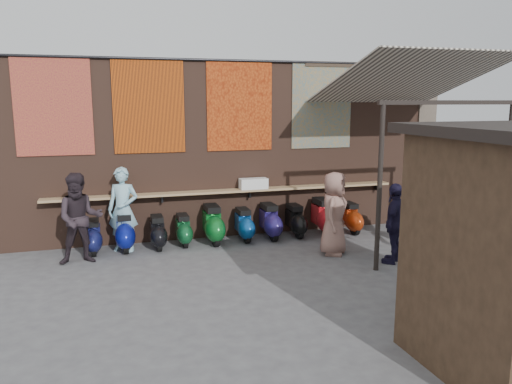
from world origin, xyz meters
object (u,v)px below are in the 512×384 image
scooter_stool_5 (244,225)px  diner_right (80,219)px  shopper_navy (395,223)px  shopper_grey (459,214)px  scooter_stool_6 (270,222)px  shelf_box (253,184)px  scooter_stool_3 (183,230)px  diner_left (123,210)px  scooter_stool_7 (295,221)px  scooter_stool_1 (125,232)px  shopper_tan (334,213)px  scooter_stool_8 (324,217)px  scooter_stool_9 (350,218)px  scooter_stool_0 (93,237)px  scooter_stool_2 (158,233)px  scooter_stool_4 (213,225)px

scooter_stool_5 → diner_right: bearing=-169.5°
shopper_navy → shopper_grey: bearing=131.6°
scooter_stool_6 → shopper_grey: shopper_grey is taller
diner_right → shopper_grey: shopper_grey is taller
shelf_box → scooter_stool_3: shelf_box is taller
diner_right → shopper_navy: 6.05m
scooter_stool_5 → diner_left: (-2.61, -0.04, 0.53)m
scooter_stool_7 → scooter_stool_1: bearing=-179.8°
scooter_stool_1 → shopper_tan: shopper_tan is taller
scooter_stool_3 → diner_left: diner_left is taller
scooter_stool_5 → shopper_grey: shopper_grey is taller
shelf_box → scooter_stool_8: bearing=-11.5°
scooter_stool_7 → scooter_stool_9: scooter_stool_7 is taller
scooter_stool_0 → scooter_stool_3: size_ratio=1.04×
scooter_stool_7 → diner_left: diner_left is taller
shelf_box → scooter_stool_0: bearing=-175.0°
scooter_stool_9 → shopper_navy: 2.31m
scooter_stool_8 → diner_right: size_ratio=0.50×
scooter_stool_1 → shopper_tan: (4.09, -1.48, 0.46)m
diner_right → scooter_stool_0: bearing=69.0°
scooter_stool_0 → scooter_stool_7: scooter_stool_7 is taller
scooter_stool_1 → diner_right: 1.15m
scooter_stool_2 → shopper_tan: shopper_tan is taller
scooter_stool_0 → scooter_stool_6: size_ratio=0.88×
shelf_box → scooter_stool_8: (1.62, -0.33, -0.82)m
scooter_stool_3 → diner_right: 2.24m
diner_right → shopper_navy: size_ratio=1.13×
scooter_stool_9 → shopper_tan: (-1.12, -1.42, 0.49)m
shelf_box → scooter_stool_5: 0.97m
scooter_stool_2 → scooter_stool_6: scooter_stool_6 is taller
scooter_stool_6 → shopper_navy: (1.76, -2.33, 0.39)m
scooter_stool_1 → shopper_grey: bearing=-21.0°
shelf_box → shopper_grey: shopper_grey is taller
scooter_stool_5 → scooter_stool_9: (2.61, -0.07, -0.00)m
scooter_stool_7 → shopper_grey: 3.56m
scooter_stool_9 → shopper_grey: 2.70m
scooter_stool_6 → scooter_stool_9: (2.00, -0.07, -0.04)m
scooter_stool_5 → scooter_stool_8: scooter_stool_8 is taller
shelf_box → scooter_stool_7: (0.94, -0.26, -0.88)m
scooter_stool_7 → scooter_stool_4: bearing=-179.3°
scooter_stool_0 → shopper_grey: size_ratio=0.40×
diner_left → diner_right: (-0.82, -0.60, -0.00)m
shopper_tan → diner_left: bearing=107.6°
scooter_stool_1 → shopper_tan: size_ratio=0.49×
diner_right → shopper_tan: diner_right is taller
shopper_tan → scooter_stool_4: bearing=93.3°
scooter_stool_9 → diner_left: size_ratio=0.43×
scooter_stool_1 → scooter_stool_7: 3.84m
scooter_stool_0 → scooter_stool_6: (3.84, 0.04, 0.05)m
scooter_stool_3 → shopper_navy: shopper_navy is taller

